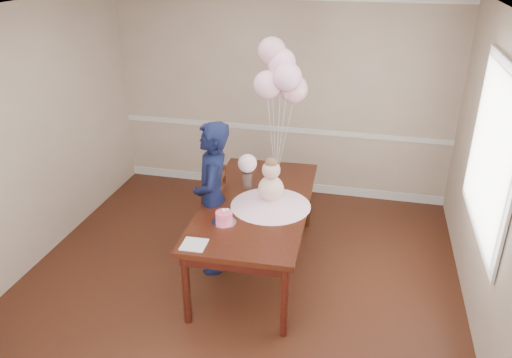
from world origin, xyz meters
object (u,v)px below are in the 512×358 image
birthday_cake (224,217)px  dining_chair_seat (239,222)px  dining_table_top (256,204)px  woman (213,199)px

birthday_cake → dining_chair_seat: size_ratio=0.36×
dining_table_top → birthday_cake: birthday_cake is taller
dining_table_top → dining_chair_seat: (-0.22, 0.12, -0.31)m
dining_table_top → woman: woman is taller
woman → dining_table_top: bearing=87.3°
dining_table_top → birthday_cake: (-0.20, -0.49, 0.09)m
dining_table_top → dining_chair_seat: 0.40m
dining_table_top → woman: (-0.44, -0.09, 0.05)m
dining_table_top → woman: 0.45m
birthday_cake → dining_table_top: bearing=67.9°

